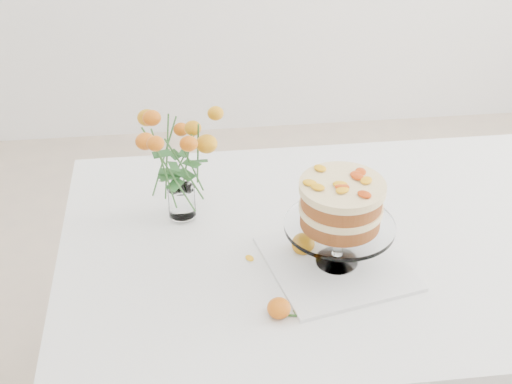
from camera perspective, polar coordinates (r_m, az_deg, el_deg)
table at (r=1.81m, az=7.60°, el=-5.76°), size 1.43×0.93×0.76m
napkin at (r=1.67m, az=6.45°, el=-5.67°), size 0.36×0.36×0.01m
cake_stand at (r=1.58m, az=6.80°, el=-1.30°), size 0.25×0.25×0.22m
rose_vase at (r=1.71m, az=-6.26°, el=3.58°), size 0.25×0.25×0.35m
loose_rose_near at (r=1.69m, az=3.81°, el=-4.25°), size 0.10×0.05×0.05m
loose_rose_far at (r=1.52m, az=1.87°, el=-9.28°), size 0.09×0.05×0.04m
stray_petal_a at (r=1.65m, az=4.53°, el=-6.03°), size 0.03×0.02×0.00m
stray_petal_b at (r=1.64m, az=8.23°, el=-6.61°), size 0.03×0.02×0.00m
stray_petal_c at (r=1.63m, az=9.94°, el=-7.37°), size 0.03×0.02×0.00m
stray_petal_d at (r=1.68m, az=-0.51°, el=-5.32°), size 0.03×0.02×0.00m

